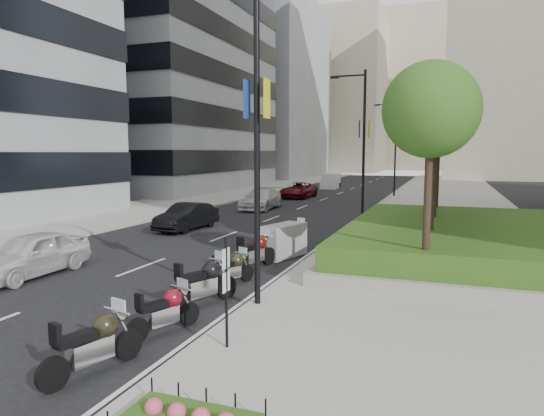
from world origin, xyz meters
The scene contains 32 objects.
ground centered at (0.00, 0.00, 0.00)m, with size 160.00×160.00×0.00m, color black.
sidewalk_right centered at (9.00, 30.00, 0.07)m, with size 10.00×100.00×0.15m, color #9E9B93.
sidewalk_left centered at (-12.00, 30.00, 0.07)m, with size 8.00×100.00×0.15m, color #9E9B93.
lane_edge centered at (3.70, 30.00, 0.01)m, with size 0.12×100.00×0.01m, color silver.
lane_centre centered at (-1.50, 30.00, 0.01)m, with size 0.12×100.00×0.01m, color silver.
building_grey_mid centered at (-24.00, 38.00, 20.00)m, with size 22.00×26.00×40.00m, color gray.
building_grey_far centered at (-24.00, 70.00, 15.00)m, with size 22.00×26.00×30.00m, color gray.
building_cream_right centered at (22.00, 80.00, 18.00)m, with size 28.00×24.00×36.00m, color #B7AD93.
building_cream_left centered at (-18.00, 100.00, 17.00)m, with size 26.00×24.00×34.00m, color #B7AD93.
building_cream_centre centered at (2.00, 120.00, 19.00)m, with size 30.00×24.00×38.00m, color #B7AD93.
planter centered at (10.00, 10.00, 0.35)m, with size 10.00×14.00×0.40m, color gray.
hedge centered at (10.00, 10.00, 0.95)m, with size 9.40×13.40×0.80m, color #234714.
tree_0 centered at (8.50, 4.00, 5.42)m, with size 2.80×2.80×6.30m.
tree_1 centered at (8.50, 8.00, 5.42)m, with size 2.80×2.80×6.30m.
tree_2 centered at (8.50, 12.00, 5.42)m, with size 2.80×2.80×6.30m.
tree_3 centered at (8.50, 16.00, 5.42)m, with size 2.80×2.80×6.30m.
lamp_post_0 centered at (4.14, 1.00, 5.07)m, with size 2.34×0.45×9.00m.
lamp_post_1 centered at (4.14, 18.00, 5.07)m, with size 2.34×0.45×9.00m.
lamp_post_2 centered at (4.14, 36.00, 5.07)m, with size 2.34×0.45×9.00m.
parking_sign centered at (4.80, -2.00, 1.46)m, with size 0.06×0.32×2.50m.
motorcycle_0 centered at (2.83, -3.70, 0.60)m, with size 0.87×2.23×1.13m.
motorcycle_1 centered at (2.96, -1.44, 0.55)m, with size 0.91×1.97×1.03m.
motorcycle_2 centered at (2.80, 0.74, 0.65)m, with size 1.15×2.30×1.21m.
motorcycle_3 centered at (2.68, 2.88, 0.53)m, with size 0.91×1.88×0.99m.
motorcycle_4 centered at (2.56, 5.15, 0.64)m, with size 0.96×2.34×1.20m.
motorcycle_5 centered at (2.88, 7.38, 0.67)m, with size 1.47×2.37×1.34m.
motorcycle_6 centered at (2.65, 9.77, 0.56)m, with size 0.74×2.10×1.06m.
car_a centered at (-4.31, 1.62, 0.75)m, with size 1.78×4.43×1.51m, color silver.
car_b centered at (-4.33, 12.23, 0.73)m, with size 1.54×4.43×1.46m, color black.
car_c centered at (-4.07, 22.80, 0.77)m, with size 2.16×5.31×1.54m, color silver.
car_d centered at (-4.05, 32.45, 0.72)m, with size 2.39×5.19×1.44m, color #570A13.
delivery_van centered at (-3.99, 45.24, 0.87)m, with size 1.96×4.52×1.85m.
Camera 1 is at (9.04, -10.88, 4.22)m, focal length 32.00 mm.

